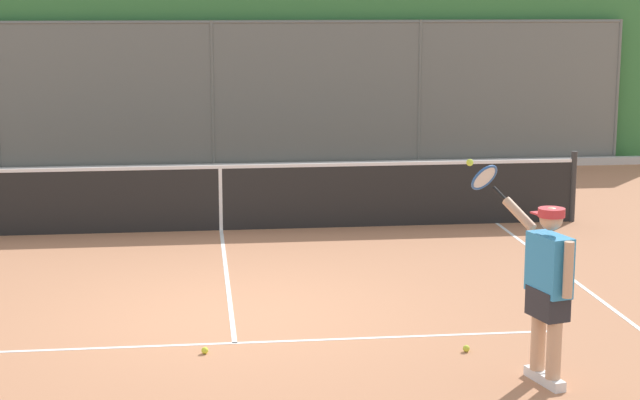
# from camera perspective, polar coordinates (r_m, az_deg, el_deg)

# --- Properties ---
(ground_plane) EXTENTS (60.00, 60.00, 0.00)m
(ground_plane) POSITION_cam_1_polar(r_m,az_deg,el_deg) (11.32, -4.82, -6.25)
(ground_plane) COLOR #B27551
(court_line_markings) EXTENTS (8.31, 9.42, 0.01)m
(court_line_markings) POSITION_cam_1_polar(r_m,az_deg,el_deg) (10.13, -4.56, -8.31)
(court_line_markings) COLOR white
(court_line_markings) RESTS_ON ground
(fence_backdrop) EXTENTS (19.36, 1.37, 3.30)m
(fence_backdrop) POSITION_cam_1_polar(r_m,az_deg,el_deg) (21.24, -5.87, 6.24)
(fence_backdrop) COLOR slate
(fence_backdrop) RESTS_ON ground
(tennis_net) EXTENTS (10.68, 0.09, 1.07)m
(tennis_net) POSITION_cam_1_polar(r_m,az_deg,el_deg) (15.33, -5.40, 0.17)
(tennis_net) COLOR #2D2D2D
(tennis_net) RESTS_ON ground
(tennis_player) EXTENTS (0.72, 1.24, 1.87)m
(tennis_player) POSITION_cam_1_polar(r_m,az_deg,el_deg) (9.32, 12.17, -4.38)
(tennis_player) COLOR silver
(tennis_player) RESTS_ON ground
(tennis_ball_mid_court) EXTENTS (0.07, 0.07, 0.07)m
(tennis_ball_mid_court) POSITION_cam_1_polar(r_m,az_deg,el_deg) (10.25, 7.92, -7.96)
(tennis_ball_mid_court) COLOR #C1D138
(tennis_ball_mid_court) RESTS_ON ground
(tennis_ball_by_sideline) EXTENTS (0.07, 0.07, 0.07)m
(tennis_ball_by_sideline) POSITION_cam_1_polar(r_m,az_deg,el_deg) (10.16, -6.25, -8.09)
(tennis_ball_by_sideline) COLOR #CCDB33
(tennis_ball_by_sideline) RESTS_ON ground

